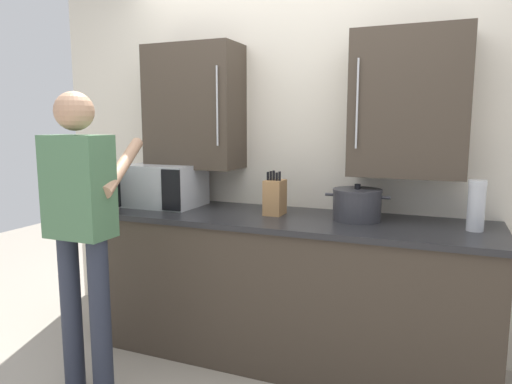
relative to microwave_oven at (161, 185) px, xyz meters
The scene contains 7 objects.
back_wall_tiled 1.01m from the microwave_oven, 18.85° to the left, with size 3.86×0.44×2.71m.
counter_unit 1.08m from the microwave_oven, ahead, with size 2.52×0.71×0.91m.
microwave_oven is the anchor object (origin of this frame).
thermos_flask 1.98m from the microwave_oven, ahead, with size 0.09×0.09×0.27m.
stock_pot 1.35m from the microwave_oven, ahead, with size 0.38×0.29×0.22m.
knife_block 0.84m from the microwave_oven, ahead, with size 0.11×0.15×0.28m.
person_figure 0.84m from the microwave_oven, 85.95° to the right, with size 0.44×0.64×1.65m.
Camera 1 is at (0.92, -1.97, 1.48)m, focal length 32.53 mm.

